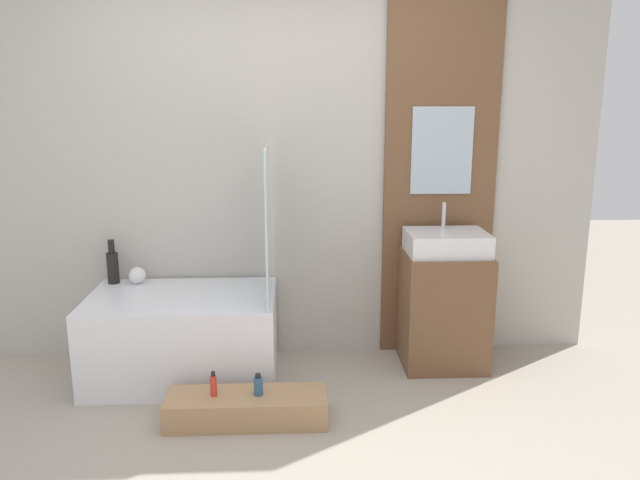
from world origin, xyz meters
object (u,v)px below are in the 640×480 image
Objects in this scene: sink at (447,243)px; vase_tall_dark at (113,266)px; vase_round_light at (137,275)px; wooden_step_bench at (247,408)px; bottle_soap_primary at (213,385)px; bathtub at (184,336)px; bottle_soap_secondary at (258,385)px.

vase_tall_dark is (-2.16, 0.16, -0.17)m from sink.
sink is at bearing -4.20° from vase_round_light.
wooden_step_bench is 6.24× the size of bottle_soap_primary.
bottle_soap_secondary is at bearing -49.89° from bathtub.
vase_round_light is (0.16, -0.02, -0.06)m from vase_tall_dark.
sink is at bearing 30.91° from bottle_soap_secondary.
vase_tall_dark is at bearing 150.01° from bathtub.
wooden_step_bench is 0.15m from bottle_soap_secondary.
wooden_step_bench is 1.73× the size of sink.
bottle_soap_secondary is at bearing -45.94° from vase_round_light.
wooden_step_bench is 1.25m from vase_round_light.
bottle_soap_secondary is (0.07, 0.00, 0.13)m from wooden_step_bench.
sink is 1.70m from bottle_soap_primary.
vase_tall_dark is at bearing 136.53° from wooden_step_bench.
bottle_soap_primary is at bearing 180.00° from wooden_step_bench.
bottle_soap_primary is (0.74, -0.87, -0.44)m from vase_tall_dark.
wooden_step_bench is at bearing -150.44° from sink.
bottle_soap_primary is at bearing -66.59° from bathtub.
sink is 1.74× the size of vase_tall_dark.
bottle_soap_primary is at bearing -153.57° from sink.
bathtub is 1.77m from sink.
bathtub is 0.68m from vase_tall_dark.
sink is 4.16× the size of bottle_soap_secondary.
sink is 2.02m from vase_round_light.
vase_round_light reaches higher than bottle_soap_secondary.
bottle_soap_primary reaches higher than bottle_soap_secondary.
vase_round_light is 1.10m from bottle_soap_primary.
sink is 3.60× the size of bottle_soap_primary.
bathtub is 0.64m from bottle_soap_primary.
vase_round_light reaches higher than bottle_soap_primary.
vase_round_light is at bearing -6.18° from vase_tall_dark.
vase_round_light is at bearing 141.27° from bathtub.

